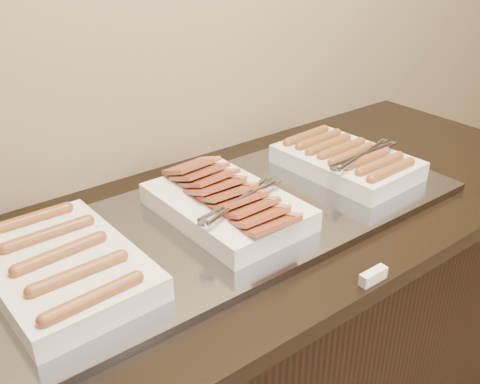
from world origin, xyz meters
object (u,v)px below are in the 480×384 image
counter (235,359)px  dish_right (347,160)px  warming_tray (225,220)px  dish_left (62,266)px  dish_center (227,204)px

counter → dish_right: size_ratio=5.55×
warming_tray → dish_left: 0.39m
warming_tray → dish_right: size_ratio=3.23×
warming_tray → dish_left: dish_left is taller
warming_tray → dish_right: 0.41m
dish_left → dish_center: 0.39m
warming_tray → counter: bearing=0.0°
counter → dish_right: 0.63m
counter → warming_tray: 0.46m
dish_center → dish_right: (0.41, -0.00, -0.00)m
counter → dish_left: dish_left is taller
dish_center → dish_right: bearing=-1.3°
counter → warming_tray: bearing=180.0°
dish_center → dish_left: bearing=178.2°
dish_left → dish_center: bearing=-2.5°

